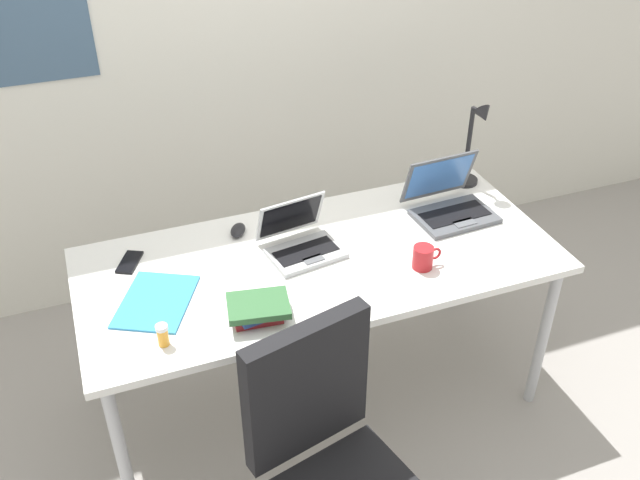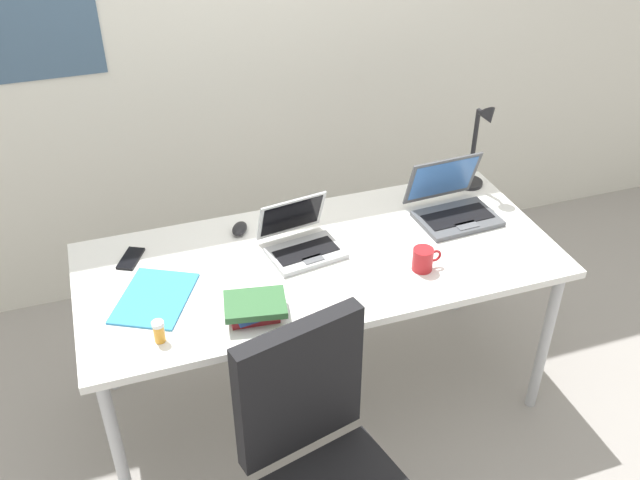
% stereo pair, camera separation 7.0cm
% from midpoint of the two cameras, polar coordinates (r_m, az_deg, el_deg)
% --- Properties ---
extents(ground_plane, '(12.00, 12.00, 0.00)m').
position_cam_midpoint_polar(ground_plane, '(3.15, -0.65, -12.39)').
color(ground_plane, gray).
extents(wall_back, '(6.00, 0.13, 2.60)m').
position_cam_midpoint_polar(wall_back, '(3.36, -7.60, 16.92)').
color(wall_back, silver).
rests_on(wall_back, ground_plane).
extents(desk, '(1.80, 0.80, 0.74)m').
position_cam_midpoint_polar(desk, '(2.69, -0.75, -2.41)').
color(desk, white).
rests_on(desk, ground_plane).
extents(desk_lamp, '(0.12, 0.18, 0.40)m').
position_cam_midpoint_polar(desk_lamp, '(3.08, 11.63, 7.52)').
color(desk_lamp, black).
rests_on(desk_lamp, desk).
extents(laptop_near_lamp, '(0.31, 0.29, 0.20)m').
position_cam_midpoint_polar(laptop_near_lamp, '(2.67, -2.30, -0.15)').
color(laptop_near_lamp, '#B7BABC').
rests_on(laptop_near_lamp, desk).
extents(laptop_mid_desk, '(0.33, 0.30, 0.23)m').
position_cam_midpoint_polar(laptop_mid_desk, '(2.94, 9.77, 2.90)').
color(laptop_mid_desk, '#515459').
rests_on(laptop_mid_desk, desk).
extents(computer_mouse, '(0.09, 0.11, 0.03)m').
position_cam_midpoint_polar(computer_mouse, '(2.80, -7.36, 0.79)').
color(computer_mouse, black).
rests_on(computer_mouse, desk).
extents(cell_phone, '(0.12, 0.15, 0.01)m').
position_cam_midpoint_polar(cell_phone, '(2.73, -15.86, -1.74)').
color(cell_phone, black).
rests_on(cell_phone, desk).
extents(pill_bottle, '(0.04, 0.04, 0.08)m').
position_cam_midpoint_polar(pill_bottle, '(2.33, -13.45, -7.47)').
color(pill_bottle, gold).
rests_on(pill_bottle, desk).
extents(book_stack, '(0.23, 0.19, 0.07)m').
position_cam_midpoint_polar(book_stack, '(2.38, -5.86, -5.56)').
color(book_stack, maroon).
rests_on(book_stack, desk).
extents(paper_folder_near_lamp, '(0.35, 0.38, 0.01)m').
position_cam_midpoint_polar(paper_folder_near_lamp, '(2.52, -13.90, -4.84)').
color(paper_folder_near_lamp, '#338CC6').
rests_on(paper_folder_near_lamp, desk).
extents(coffee_mug, '(0.11, 0.08, 0.09)m').
position_cam_midpoint_polar(coffee_mug, '(2.61, 7.60, -1.40)').
color(coffee_mug, '#B21E23').
rests_on(coffee_mug, desk).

